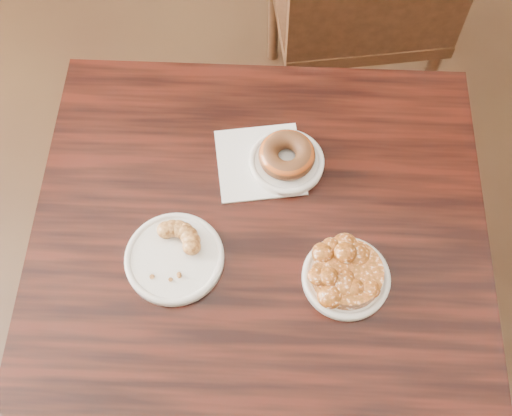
% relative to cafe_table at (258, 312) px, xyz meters
% --- Properties ---
extents(room_walls, '(5.02, 5.02, 2.80)m').
position_rel_cafe_table_xyz_m(room_walls, '(0.11, -0.21, 1.02)').
color(room_walls, tan).
rests_on(room_walls, floor).
extents(cafe_table, '(0.99, 0.99, 0.75)m').
position_rel_cafe_table_xyz_m(cafe_table, '(0.00, 0.00, 0.00)').
color(cafe_table, black).
rests_on(cafe_table, floor).
extents(napkin, '(0.21, 0.21, 0.00)m').
position_rel_cafe_table_xyz_m(napkin, '(-0.04, 0.17, 0.38)').
color(napkin, white).
rests_on(napkin, cafe_table).
extents(plate_donut, '(0.15, 0.15, 0.01)m').
position_rel_cafe_table_xyz_m(plate_donut, '(0.01, 0.18, 0.39)').
color(plate_donut, white).
rests_on(plate_donut, napkin).
extents(plate_cruller, '(0.18, 0.18, 0.01)m').
position_rel_cafe_table_xyz_m(plate_cruller, '(-0.14, -0.06, 0.38)').
color(plate_cruller, white).
rests_on(plate_cruller, cafe_table).
extents(plate_fritter, '(0.16, 0.16, 0.01)m').
position_rel_cafe_table_xyz_m(plate_fritter, '(0.16, -0.02, 0.38)').
color(plate_fritter, silver).
rests_on(plate_fritter, cafe_table).
extents(glazed_donut, '(0.11, 0.11, 0.04)m').
position_rel_cafe_table_xyz_m(glazed_donut, '(0.01, 0.18, 0.41)').
color(glazed_donut, '#9B4516').
rests_on(glazed_donut, plate_donut).
extents(apple_fritter, '(0.17, 0.17, 0.04)m').
position_rel_cafe_table_xyz_m(apple_fritter, '(0.16, -0.02, 0.41)').
color(apple_fritter, '#4D2608').
rests_on(apple_fritter, plate_fritter).
extents(cruller_fragment, '(0.11, 0.11, 0.03)m').
position_rel_cafe_table_xyz_m(cruller_fragment, '(-0.14, -0.06, 0.40)').
color(cruller_fragment, '#5E3212').
rests_on(cruller_fragment, plate_cruller).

